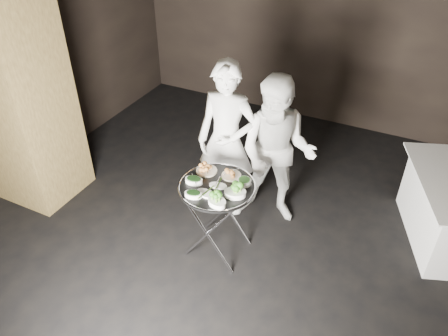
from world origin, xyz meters
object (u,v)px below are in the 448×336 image
at_px(waiter_left, 227,142).
at_px(waiter_right, 277,153).
at_px(tray_stand, 217,216).
at_px(serving_tray, 217,187).

bearing_deg(waiter_left, waiter_right, 4.58).
distance_m(tray_stand, waiter_right, 0.91).
height_order(tray_stand, waiter_left, waiter_left).
height_order(serving_tray, waiter_right, waiter_right).
xyz_separation_m(serving_tray, waiter_right, (0.31, 0.76, 0.02)).
xyz_separation_m(serving_tray, waiter_left, (-0.22, 0.67, 0.06)).
xyz_separation_m(tray_stand, waiter_left, (-0.22, 0.67, 0.43)).
bearing_deg(serving_tray, waiter_left, 108.52).
distance_m(tray_stand, serving_tray, 0.37).
relative_size(tray_stand, waiter_right, 0.49).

